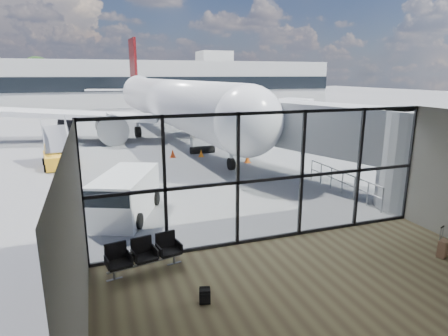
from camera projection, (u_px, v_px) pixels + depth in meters
ground at (137, 118)px, 49.79m from camera, size 220.00×220.00×0.00m
lounge_shell at (369, 216)px, 8.15m from camera, size 12.02×8.01×4.51m
glass_curtain_wall at (271, 178)px, 12.64m from camera, size 12.10×0.12×4.50m
jet_bridge at (294, 128)px, 20.56m from camera, size 8.00×16.50×4.33m
apron_railing at (342, 180)px, 18.01m from camera, size 0.06×5.46×1.11m
far_terminal at (118, 82)px, 68.69m from camera, size 80.00×12.20×11.00m
tree_4 at (3, 76)px, 71.06m from camera, size 5.61×5.61×8.07m
tree_5 at (37, 73)px, 72.84m from camera, size 6.27×6.27×9.03m
seating_row at (143, 253)px, 11.00m from camera, size 2.22×1.00×0.99m
backpack at (205, 296)px, 9.44m from camera, size 0.32×0.31×0.42m
suitcase at (443, 248)px, 11.80m from camera, size 0.43×0.37×1.01m
airliner at (166, 101)px, 35.69m from camera, size 34.50×40.00×10.30m
service_van at (125, 195)px, 15.08m from camera, size 3.23×4.43×1.77m
belt_loader at (65, 133)px, 32.56m from camera, size 1.82×4.29×1.95m
mobile_stairs at (59, 158)px, 23.35m from camera, size 2.18×3.60×2.40m
traffic_cone_a at (173, 154)px, 26.11m from camera, size 0.39×0.39×0.56m
traffic_cone_b at (247, 158)px, 24.56m from camera, size 0.40×0.40×0.56m
traffic_cone_c at (201, 153)px, 26.29m from camera, size 0.36×0.36×0.52m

